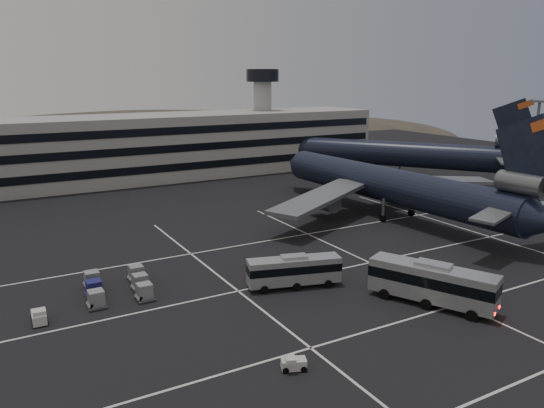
{
  "coord_description": "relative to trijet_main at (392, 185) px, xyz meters",
  "views": [
    {
      "loc": [
        -28.83,
        -43.77,
        22.39
      ],
      "look_at": [
        6.47,
        18.73,
        5.0
      ],
      "focal_mm": 35.0,
      "sensor_mm": 36.0,
      "label": 1
    }
  ],
  "objects": [
    {
      "name": "tug_a",
      "position": [
        -54.45,
        -13.07,
        -4.6
      ],
      "size": [
        1.46,
        2.34,
        1.46
      ],
      "rotation": [
        0.0,
        0.0,
        -0.04
      ],
      "color": "beige",
      "rests_on": "ground"
    },
    {
      "name": "lightpole_right",
      "position": [
        28.95,
        -4.39,
        6.57
      ],
      "size": [
        2.4,
        2.4,
        18.28
      ],
      "color": "slate",
      "rests_on": "ground"
    },
    {
      "name": "bus_far",
      "position": [
        -29.22,
        -17.27,
        -3.28
      ],
      "size": [
        10.46,
        5.08,
        3.6
      ],
      "rotation": [
        0.0,
        0.0,
        1.29
      ],
      "color": "gray",
      "rests_on": "ground"
    },
    {
      "name": "hills",
      "position": [
        -11.06,
        150.61,
        -17.32
      ],
      "size": [
        352.0,
        180.0,
        44.0
      ],
      "color": "#38332B",
      "rests_on": "ground"
    },
    {
      "name": "tug_b",
      "position": [
        -38.0,
        -31.55,
        -4.7
      ],
      "size": [
        2.21,
        1.8,
        1.24
      ],
      "rotation": [
        0.0,
        0.0,
        1.19
      ],
      "color": "beige",
      "rests_on": "ground"
    },
    {
      "name": "uld_cluster",
      "position": [
        -46.37,
        -9.57,
        -4.39
      ],
      "size": [
        7.43,
        8.5,
        1.75
      ],
      "rotation": [
        0.0,
        0.0,
        -0.12
      ],
      "color": "#2D2D30",
      "rests_on": "ground"
    },
    {
      "name": "terminal",
      "position": [
        -32.0,
        51.75,
        1.68
      ],
      "size": [
        125.0,
        26.0,
        24.0
      ],
      "color": "gray",
      "rests_on": "ground"
    },
    {
      "name": "trijet_main",
      "position": [
        0.0,
        0.0,
        0.0
      ],
      "size": [
        47.38,
        57.66,
        18.08
      ],
      "rotation": [
        0.0,
        0.0,
        0.06
      ],
      "color": "black",
      "rests_on": "ground"
    },
    {
      "name": "ground",
      "position": [
        -29.05,
        -19.39,
        -5.25
      ],
      "size": [
        260.0,
        260.0,
        0.0
      ],
      "primitive_type": "plane",
      "color": "black",
      "rests_on": "ground"
    },
    {
      "name": "trijet_far",
      "position": [
        26.41,
        25.29,
        0.18
      ],
      "size": [
        39.37,
        49.63,
        18.08
      ],
      "rotation": [
        0.0,
        0.0,
        0.63
      ],
      "color": "black",
      "rests_on": "ground"
    },
    {
      "name": "lane_markings",
      "position": [
        -28.1,
        -18.67,
        -5.24
      ],
      "size": [
        90.0,
        55.62,
        0.01
      ],
      "color": "silver",
      "rests_on": "ground"
    },
    {
      "name": "bus_near",
      "position": [
        -19.68,
        -27.98,
        -2.82
      ],
      "size": [
        8.04,
        12.59,
        4.44
      ],
      "rotation": [
        0.0,
        0.0,
        0.45
      ],
      "color": "gray",
      "rests_on": "ground"
    }
  ]
}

